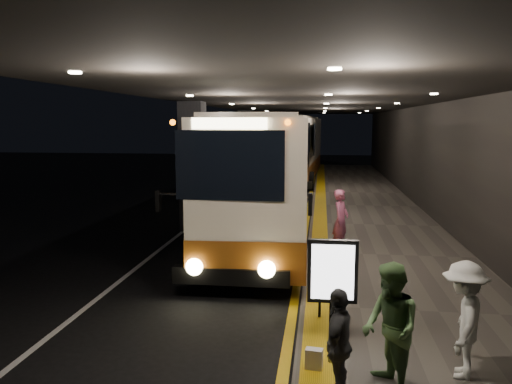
# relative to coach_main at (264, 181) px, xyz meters

# --- Properties ---
(ground) EXTENTS (90.00, 90.00, 0.00)m
(ground) POSITION_rel_coach_main_xyz_m (-1.04, -3.18, -1.83)
(ground) COLOR black
(lane_line_white) EXTENTS (0.12, 50.00, 0.01)m
(lane_line_white) POSITION_rel_coach_main_xyz_m (-2.84, 1.82, -1.82)
(lane_line_white) COLOR silver
(lane_line_white) RESTS_ON ground
(kerb_stripe_yellow) EXTENTS (0.18, 50.00, 0.01)m
(kerb_stripe_yellow) POSITION_rel_coach_main_xyz_m (1.31, 1.82, -1.82)
(kerb_stripe_yellow) COLOR gold
(kerb_stripe_yellow) RESTS_ON ground
(sidewalk) EXTENTS (4.50, 50.00, 0.15)m
(sidewalk) POSITION_rel_coach_main_xyz_m (3.71, 1.82, -1.75)
(sidewalk) COLOR #514C44
(sidewalk) RESTS_ON ground
(tactile_strip) EXTENTS (0.50, 50.00, 0.01)m
(tactile_strip) POSITION_rel_coach_main_xyz_m (1.81, 1.82, -1.67)
(tactile_strip) COLOR gold
(tactile_strip) RESTS_ON sidewalk
(terminal_wall) EXTENTS (0.10, 50.00, 6.00)m
(terminal_wall) POSITION_rel_coach_main_xyz_m (5.96, 1.82, 1.17)
(terminal_wall) COLOR black
(terminal_wall) RESTS_ON ground
(support_columns) EXTENTS (0.80, 24.80, 4.40)m
(support_columns) POSITION_rel_coach_main_xyz_m (-2.54, 0.82, 0.37)
(support_columns) COLOR black
(support_columns) RESTS_ON ground
(canopy) EXTENTS (9.00, 50.00, 0.40)m
(canopy) POSITION_rel_coach_main_xyz_m (1.46, 1.82, 2.77)
(canopy) COLOR black
(canopy) RESTS_ON support_columns
(coach_main) EXTENTS (3.10, 12.30, 3.81)m
(coach_main) POSITION_rel_coach_main_xyz_m (0.00, 0.00, 0.00)
(coach_main) COLOR beige
(coach_main) RESTS_ON ground
(coach_second) EXTENTS (3.29, 12.68, 3.95)m
(coach_second) POSITION_rel_coach_main_xyz_m (0.10, 15.35, 0.07)
(coach_second) COLOR beige
(coach_second) RESTS_ON ground
(passenger_boarding) EXTENTS (0.62, 0.73, 1.71)m
(passenger_boarding) POSITION_rel_coach_main_xyz_m (2.38, -1.91, -0.82)
(passenger_boarding) COLOR #BA5780
(passenger_boarding) RESTS_ON sidewalk
(passenger_waiting_green) EXTENTS (0.74, 0.96, 1.74)m
(passenger_waiting_green) POSITION_rel_coach_main_xyz_m (2.75, -9.34, -0.80)
(passenger_waiting_green) COLOR #4E7641
(passenger_waiting_green) RESTS_ON sidewalk
(passenger_waiting_white) EXTENTS (0.80, 1.17, 1.66)m
(passenger_waiting_white) POSITION_rel_coach_main_xyz_m (3.82, -8.80, -0.85)
(passenger_waiting_white) COLOR silver
(passenger_waiting_white) RESTS_ON sidewalk
(passenger_waiting_grey) EXTENTS (0.66, 0.95, 1.47)m
(passenger_waiting_grey) POSITION_rel_coach_main_xyz_m (2.07, -9.60, -0.94)
(passenger_waiting_grey) COLOR #494B4E
(passenger_waiting_grey) RESTS_ON sidewalk
(bag_polka) EXTENTS (0.34, 0.25, 0.38)m
(bag_polka) POSITION_rel_coach_main_xyz_m (3.15, -6.60, -1.48)
(bag_polka) COLOR black
(bag_polka) RESTS_ON sidewalk
(bag_plain) EXTENTS (0.26, 0.18, 0.31)m
(bag_plain) POSITION_rel_coach_main_xyz_m (1.76, -8.89, -1.52)
(bag_plain) COLOR silver
(bag_plain) RESTS_ON sidewalk
(info_sign) EXTENTS (0.80, 0.13, 1.70)m
(info_sign) POSITION_rel_coach_main_xyz_m (2.02, -7.90, -0.53)
(info_sign) COLOR black
(info_sign) RESTS_ON sidewalk
(stanchion_post) EXTENTS (0.05, 0.05, 1.14)m
(stanchion_post) POSITION_rel_coach_main_xyz_m (1.83, -6.93, -1.11)
(stanchion_post) COLOR black
(stanchion_post) RESTS_ON sidewalk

